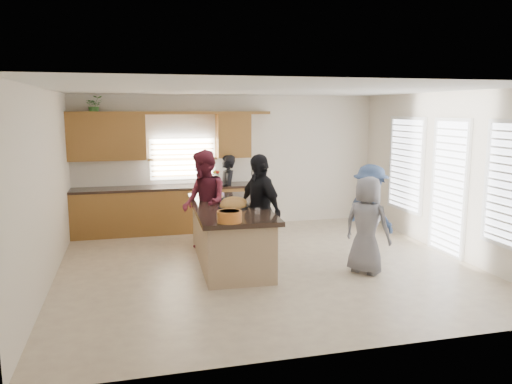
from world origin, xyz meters
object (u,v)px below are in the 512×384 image
object	(u,v)px
woman_left_back	(227,193)
woman_right_front	(367,225)
woman_left_front	(259,210)
island	(230,235)
salad_bowl	(229,216)
woman_left_mid	(204,203)
woman_right_back	(370,211)

from	to	relation	value
woman_left_back	woman_right_front	size ratio (longest dim) A/B	1.04
woman_left_front	woman_left_back	bearing A→B (deg)	161.72
woman_left_front	woman_right_front	size ratio (longest dim) A/B	1.20
island	woman_left_front	xyz separation A→B (m)	(0.44, -0.22, 0.45)
island	salad_bowl	world-z (taller)	salad_bowl
woman_left_back	woman_right_front	world-z (taller)	woman_left_back
woman_left_mid	woman_left_back	bearing A→B (deg)	148.92
woman_left_mid	woman_left_front	bearing A→B (deg)	39.66
salad_bowl	woman_right_front	bearing A→B (deg)	3.27
island	woman_right_front	distance (m)	2.22
island	woman_left_back	bearing A→B (deg)	82.38
woman_left_back	woman_left_mid	size ratio (longest dim) A/B	0.86
woman_left_front	woman_right_front	xyz separation A→B (m)	(1.49, -0.83, -0.15)
woman_left_mid	woman_right_front	size ratio (longest dim) A/B	1.21
woman_right_back	woman_right_front	size ratio (longest dim) A/B	1.05
woman_left_back	woman_right_back	size ratio (longest dim) A/B	0.99
woman_left_back	woman_right_back	xyz separation A→B (m)	(1.99, -2.49, 0.01)
woman_left_back	woman_right_front	xyz separation A→B (m)	(1.53, -3.30, -0.03)
woman_left_front	island	bearing A→B (deg)	-135.71
salad_bowl	woman_left_front	xyz separation A→B (m)	(0.68, 0.96, -0.14)
woman_right_back	woman_right_front	world-z (taller)	woman_right_back
woman_right_back	woman_left_back	bearing A→B (deg)	25.99
island	salad_bowl	distance (m)	1.33
woman_left_back	woman_left_front	distance (m)	2.47
island	woman_left_mid	size ratio (longest dim) A/B	1.50
salad_bowl	woman_right_back	size ratio (longest dim) A/B	0.22
salad_bowl	woman_left_front	distance (m)	1.18
woman_right_back	woman_left_mid	bearing A→B (deg)	62.35
island	salad_bowl	size ratio (longest dim) A/B	7.92
woman_left_front	woman_right_back	xyz separation A→B (m)	(1.95, -0.02, -0.11)
island	woman_left_back	world-z (taller)	woman_left_back
salad_bowl	woman_right_back	xyz separation A→B (m)	(2.63, 0.93, -0.25)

